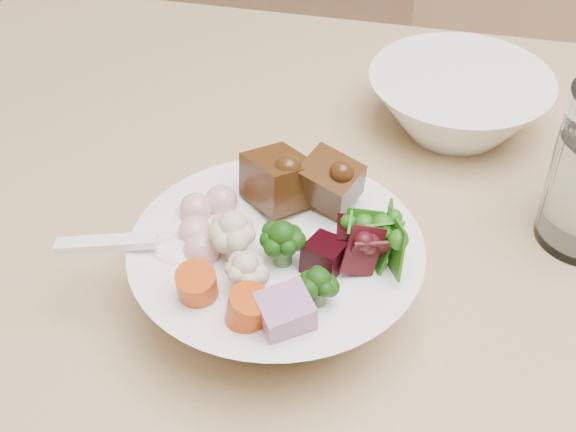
% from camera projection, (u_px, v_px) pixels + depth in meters
% --- Properties ---
extents(chair_far, '(0.49, 0.49, 0.93)m').
position_uv_depth(chair_far, '(546.00, 113.00, 1.21)').
color(chair_far, tan).
rests_on(chair_far, ground).
extents(food_bowl, '(0.20, 0.20, 0.11)m').
position_uv_depth(food_bowl, '(279.00, 271.00, 0.56)').
color(food_bowl, white).
rests_on(food_bowl, dining_table).
extents(soup_spoon, '(0.11, 0.04, 0.02)m').
position_uv_depth(soup_spoon, '(159.00, 250.00, 0.54)').
color(soup_spoon, white).
rests_on(soup_spoon, food_bowl).
extents(side_bowl, '(0.17, 0.17, 0.06)m').
position_uv_depth(side_bowl, '(458.00, 103.00, 0.74)').
color(side_bowl, white).
rests_on(side_bowl, dining_table).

